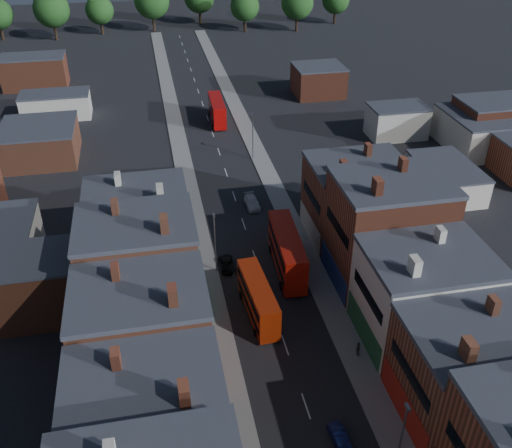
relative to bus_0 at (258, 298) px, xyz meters
name	(u,v)px	position (x,y,z in m)	size (l,w,h in m)	color
pavement_west	(190,194)	(-4.69, 28.79, -2.25)	(3.00, 200.00, 0.12)	gray
pavement_east	(273,186)	(8.31, 28.79, -2.25)	(3.00, 200.00, 0.12)	gray
terrace_east	(510,403)	(15.81, -21.21, 4.05)	(12.00, 80.00, 12.73)	brown
lamp_post_1	(402,436)	(7.01, -21.21, 2.39)	(0.25, 0.70, 8.12)	slate
lamp_post_2	(215,239)	(-3.39, 8.79, 2.39)	(0.25, 0.70, 8.12)	slate
lamp_post_3	(253,133)	(7.01, 38.79, 2.39)	(0.25, 0.70, 8.12)	slate
bus_0	(258,298)	(0.00, 0.00, 0.00)	(2.99, 10.04, 4.28)	#A32509
bus_1	(287,251)	(5.10, 7.54, 0.42)	(3.44, 11.86, 5.07)	#AD1609
bus_2	(217,110)	(3.48, 56.38, 0.11)	(2.84, 10.43, 4.48)	#A60907
car_1	(340,438)	(3.60, -17.53, -1.77)	(1.15, 3.30, 1.09)	navy
car_2	(227,264)	(-1.99, 9.23, -1.78)	(1.76, 3.82, 1.06)	black
car_3	(252,202)	(3.88, 23.37, -1.66)	(1.82, 4.48, 1.30)	silver
ped_1	(210,344)	(-5.89, -4.57, -1.26)	(0.90, 0.50, 1.86)	#3F1E19
ped_3	(358,349)	(8.64, -8.04, -1.37)	(0.96, 0.44, 1.65)	#504C44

